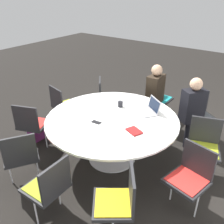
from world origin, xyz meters
The scene contains 19 objects.
ground_plane centered at (0.00, 0.00, 0.00)m, with size 16.00×16.00×0.00m, color black.
conference_table centered at (0.00, 0.00, 0.62)m, with size 1.96×1.96×0.73m.
chair_0 centered at (-1.37, 0.89, 0.50)m, with size 0.60×0.60×0.85m.
chair_1 centered at (-1.63, -0.08, 0.50)m, with size 0.44×0.42×0.85m.
chair_2 centered at (-1.00, -0.87, 0.50)m, with size 0.61×0.60×0.85m.
chair_3 centered at (-0.24, -1.31, 0.50)m, with size 0.51×0.52×0.85m.
chair_4 centered at (0.55, -1.21, 0.50)m, with size 0.55×0.56×0.85m.
chair_5 centered at (1.17, -0.64, 0.50)m, with size 0.59×0.59×0.85m.
chair_6 centered at (1.33, 0.10, 0.50)m, with size 0.45×0.43×0.85m.
chair_7 centered at (1.03, 0.85, 0.50)m, with size 0.60×0.60×0.85m.
chair_8 centered at (0.22, 1.31, 0.50)m, with size 0.51×0.52×0.85m.
chair_9 centered at (-0.50, 1.23, 0.50)m, with size 0.54×0.55×0.85m.
person_0 centered at (-1.12, 0.82, 0.70)m, with size 0.42×0.39×1.20m.
person_1 centered at (-1.39, 0.00, 0.70)m, with size 0.36×0.26×1.20m.
laptop centered at (-0.50, 0.36, 0.78)m, with size 0.40×0.41×0.21m.
spiral_notebook centered at (0.13, 0.46, 0.74)m, with size 0.22×0.25×0.02m.
coffee_cup centered at (-0.38, -0.12, 0.78)m, with size 0.08×0.08×0.09m.
cell_phone centered at (0.24, -0.10, 0.73)m, with size 0.08×0.15×0.01m.
handbag centered at (0.32, -1.40, 0.14)m, with size 0.36×0.16×0.28m.
Camera 1 is at (2.59, 1.90, 2.51)m, focal length 40.00 mm.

